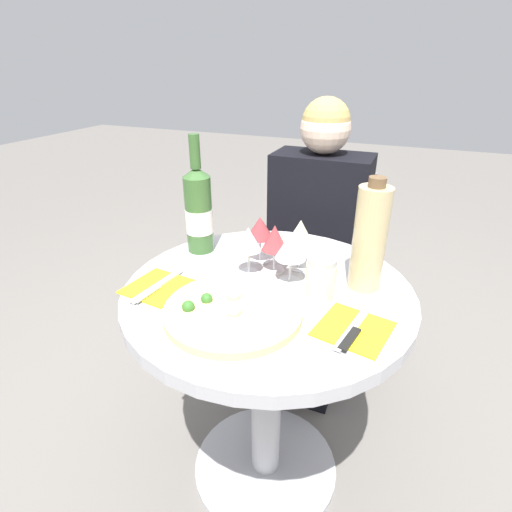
{
  "coord_description": "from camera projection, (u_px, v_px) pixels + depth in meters",
  "views": [
    {
      "loc": [
        0.32,
        -0.85,
        1.27
      ],
      "look_at": [
        -0.02,
        -0.03,
        0.83
      ],
      "focal_mm": 28.0,
      "sensor_mm": 36.0,
      "label": 1
    }
  ],
  "objects": [
    {
      "name": "wine_glass_back_left",
      "position": [
        260.0,
        228.0,
        1.14
      ],
      "size": [
        0.08,
        0.08,
        0.14
      ],
      "color": "silver",
      "rests_on": "dining_table"
    },
    {
      "name": "ground_plane",
      "position": [
        265.0,
        467.0,
        1.38
      ],
      "size": [
        12.0,
        12.0,
        0.0
      ],
      "primitive_type": "plane",
      "color": "slate",
      "rests_on": "ground"
    },
    {
      "name": "wine_glass_back_right",
      "position": [
        300.0,
        234.0,
        1.1
      ],
      "size": [
        0.08,
        0.08,
        0.15
      ],
      "color": "silver",
      "rests_on": "dining_table"
    },
    {
      "name": "dining_table",
      "position": [
        267.0,
        347.0,
        1.14
      ],
      "size": [
        0.76,
        0.76,
        0.73
      ],
      "color": "#B2B2B7",
      "rests_on": "ground_plane"
    },
    {
      "name": "wine_glass_front_left",
      "position": [
        248.0,
        240.0,
        1.07
      ],
      "size": [
        0.07,
        0.07,
        0.14
      ],
      "color": "silver",
      "rests_on": "dining_table"
    },
    {
      "name": "place_setting_left",
      "position": [
        157.0,
        287.0,
        1.05
      ],
      "size": [
        0.17,
        0.19,
        0.01
      ],
      "color": "yellow",
      "rests_on": "dining_table"
    },
    {
      "name": "pizza_large",
      "position": [
        232.0,
        310.0,
        0.93
      ],
      "size": [
        0.33,
        0.33,
        0.04
      ],
      "color": "#E5C17F",
      "rests_on": "dining_table"
    },
    {
      "name": "wine_glass_center",
      "position": [
        275.0,
        239.0,
        1.09
      ],
      "size": [
        0.07,
        0.07,
        0.14
      ],
      "color": "silver",
      "rests_on": "dining_table"
    },
    {
      "name": "place_setting_right",
      "position": [
        353.0,
        329.0,
        0.88
      ],
      "size": [
        0.18,
        0.19,
        0.01
      ],
      "color": "yellow",
      "rests_on": "dining_table"
    },
    {
      "name": "tall_carafe",
      "position": [
        370.0,
        238.0,
        1.0
      ],
      "size": [
        0.08,
        0.08,
        0.29
      ],
      "color": "tan",
      "rests_on": "dining_table"
    },
    {
      "name": "seated_diner",
      "position": [
        311.0,
        267.0,
        1.61
      ],
      "size": [
        0.37,
        0.42,
        1.15
      ],
      "rotation": [
        0.0,
        0.0,
        3.14
      ],
      "color": "black",
      "rests_on": "ground_plane"
    },
    {
      "name": "chair_behind_diner",
      "position": [
        318.0,
        273.0,
        1.76
      ],
      "size": [
        0.37,
        0.37,
        0.85
      ],
      "rotation": [
        0.0,
        0.0,
        3.14
      ],
      "color": "slate",
      "rests_on": "ground_plane"
    },
    {
      "name": "sugar_shaker",
      "position": [
        321.0,
        278.0,
        0.98
      ],
      "size": [
        0.08,
        0.08,
        0.11
      ],
      "color": "silver",
      "rests_on": "dining_table"
    },
    {
      "name": "wine_glass_front_right",
      "position": [
        291.0,
        246.0,
        1.03
      ],
      "size": [
        0.08,
        0.08,
        0.14
      ],
      "color": "silver",
      "rests_on": "dining_table"
    },
    {
      "name": "wine_bottle",
      "position": [
        199.0,
        210.0,
        1.2
      ],
      "size": [
        0.08,
        0.08,
        0.35
      ],
      "color": "#38602D",
      "rests_on": "dining_table"
    }
  ]
}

